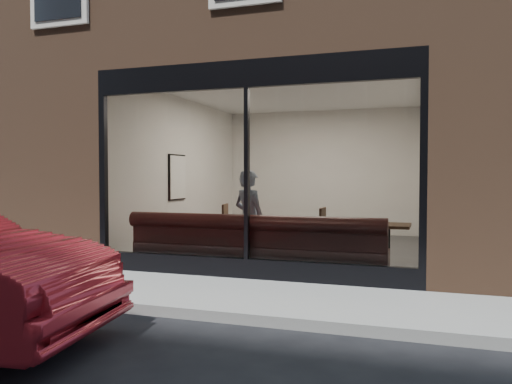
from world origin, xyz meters
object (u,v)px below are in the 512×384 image
(cafe_table_left, at_px, (198,221))
(cafe_table_right, at_px, (388,225))
(cafe_chair_left, at_px, (216,239))
(cafe_chair_right, at_px, (312,247))
(banquette, at_px, (255,259))
(person, at_px, (249,220))

(cafe_table_left, distance_m, cafe_table_right, 3.17)
(cafe_table_right, relative_size, cafe_chair_left, 1.45)
(cafe_table_right, height_order, cafe_chair_right, cafe_table_right)
(cafe_table_right, xyz_separation_m, cafe_chair_right, (-1.35, 0.71, -0.50))
(banquette, distance_m, cafe_table_left, 1.43)
(banquette, bearing_deg, cafe_table_right, 21.39)
(banquette, height_order, cafe_table_left, cafe_table_left)
(cafe_table_right, bearing_deg, cafe_chair_left, 160.90)
(banquette, xyz_separation_m, cafe_chair_left, (-1.47, 1.94, 0.01))
(cafe_chair_right, bearing_deg, banquette, 68.57)
(cafe_table_right, bearing_deg, cafe_chair_right, 152.19)
(cafe_chair_left, height_order, cafe_chair_right, same)
(cafe_chair_right, bearing_deg, cafe_chair_left, -12.56)
(banquette, relative_size, cafe_chair_right, 8.74)
(cafe_table_right, bearing_deg, person, -168.70)
(person, relative_size, cafe_table_right, 2.37)
(cafe_chair_left, bearing_deg, banquette, 116.92)
(person, height_order, cafe_table_left, person)
(cafe_table_left, height_order, cafe_table_right, cafe_table_right)
(cafe_table_left, bearing_deg, cafe_chair_right, 27.06)
(banquette, height_order, cafe_table_right, cafe_table_right)
(banquette, bearing_deg, cafe_chair_left, 127.21)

